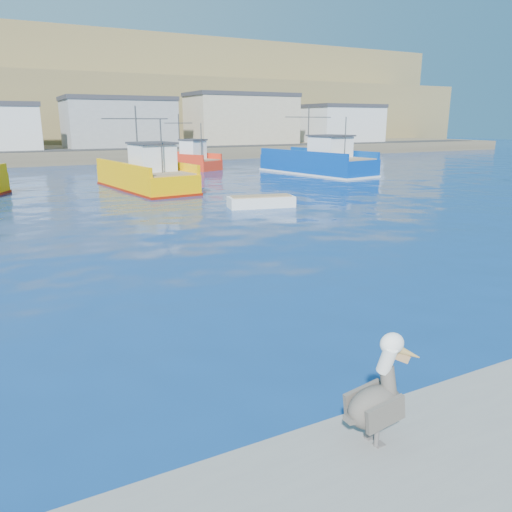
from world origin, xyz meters
The scene contains 9 objects.
ground centered at (0.00, 0.00, 0.00)m, with size 260.00×260.00×0.00m, color #071C53.
dock_bollards centered at (0.60, -3.40, 0.65)m, with size 36.20×0.20×0.30m.
far_shore centered at (0.00, 109.20, 8.98)m, with size 200.00×81.00×24.00m.
trawler_yellow_b centered at (3.60, 30.70, 1.07)m, with size 5.68×12.19×6.58m.
trawler_blue centered at (22.92, 34.61, 1.16)m, with size 6.80×14.01×6.79m.
boat_orange centered at (12.60, 45.72, 1.04)m, with size 6.52×8.97×6.10m.
skiff_mid centered at (7.68, 18.85, 0.29)m, with size 4.42×2.32×0.91m.
skiff_far centered at (27.59, 37.10, 0.26)m, with size 2.95×3.83×0.80m.
pelican centered at (-2.52, -3.82, 1.26)m, with size 1.44×0.60×1.78m.
Camera 1 is at (-7.33, -8.94, 5.33)m, focal length 35.00 mm.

